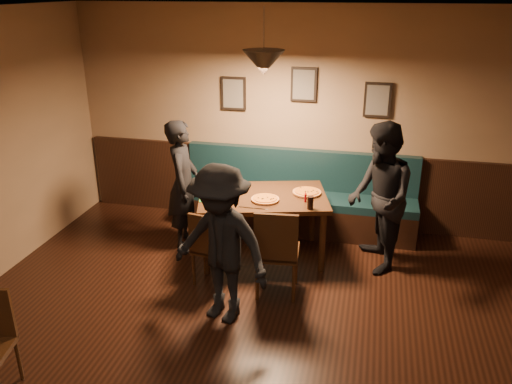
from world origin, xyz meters
TOP-DOWN VIEW (x-y plane):
  - ceiling at (0.00, 0.00)m, footprint 7.00×7.00m
  - wall_back at (0.00, 3.50)m, footprint 6.00×0.00m
  - wainscot at (0.00, 3.47)m, footprint 5.88×0.06m
  - booth_bench at (0.00, 3.20)m, footprint 3.00×0.60m
  - picture_left at (-0.90, 3.47)m, footprint 0.32×0.04m
  - picture_center at (0.00, 3.47)m, footprint 0.32×0.04m
  - picture_right at (0.90, 3.47)m, footprint 0.32×0.04m
  - pendant_lamp at (-0.28, 2.40)m, footprint 0.44×0.44m
  - dining_table at (-0.28, 2.40)m, footprint 1.63×1.26m
  - chair_near_left at (-0.67, 1.73)m, footprint 0.43×0.43m
  - chair_near_right at (0.03, 1.68)m, footprint 0.47×0.47m
  - diner_left at (-1.28, 2.52)m, footprint 0.47×0.63m
  - diner_right at (1.01, 2.45)m, footprint 0.82×0.95m
  - diner_front at (-0.40, 1.13)m, footprint 1.13×0.86m
  - pizza_a at (-0.75, 2.50)m, footprint 0.36×0.36m
  - pizza_b at (-0.22, 2.26)m, footprint 0.40×0.40m
  - pizza_c at (0.20, 2.57)m, footprint 0.34×0.34m
  - soda_glass at (0.29, 2.15)m, footprint 0.07×0.07m
  - tabasco_bottle at (0.22, 2.33)m, footprint 0.03×0.03m
  - napkin_a at (-0.85, 2.68)m, footprint 0.16×0.16m
  - napkin_b at (-0.87, 2.14)m, footprint 0.18×0.18m
  - cutlery_set at (-0.32, 2.03)m, footprint 0.18×0.03m

SIDE VIEW (x-z plane):
  - dining_table at x=-0.28m, z-range 0.00..0.77m
  - chair_near_left at x=-0.67m, z-range 0.00..0.84m
  - chair_near_right at x=0.03m, z-range 0.00..0.97m
  - wainscot at x=0.00m, z-range 0.00..1.00m
  - booth_bench at x=0.00m, z-range 0.00..1.00m
  - cutlery_set at x=-0.32m, z-range 0.77..0.77m
  - napkin_b at x=-0.87m, z-range 0.77..0.78m
  - napkin_a at x=-0.85m, z-range 0.77..0.78m
  - diner_front at x=-0.40m, z-range 0.00..1.55m
  - diner_left at x=-1.28m, z-range 0.00..1.56m
  - pizza_b at x=-0.22m, z-range 0.77..0.80m
  - pizza_a at x=-0.75m, z-range 0.77..0.81m
  - pizza_c at x=0.20m, z-range 0.77..0.81m
  - tabasco_bottle at x=0.22m, z-range 0.77..0.89m
  - diner_right at x=1.01m, z-range 0.00..1.67m
  - soda_glass at x=0.29m, z-range 0.77..0.91m
  - wall_back at x=0.00m, z-range -1.60..4.40m
  - picture_left at x=-0.90m, z-range 1.49..1.91m
  - picture_right at x=0.90m, z-range 1.49..1.91m
  - picture_center at x=0.00m, z-range 1.64..2.06m
  - pendant_lamp at x=-0.28m, z-range 2.12..2.38m
  - ceiling at x=0.00m, z-range 2.80..2.80m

